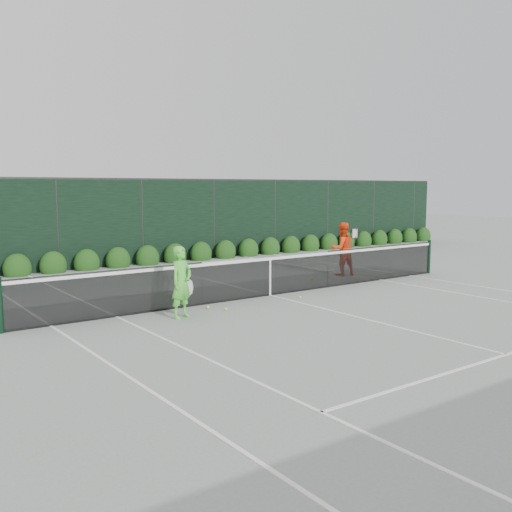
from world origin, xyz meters
TOP-DOWN VIEW (x-y plane):
  - ground at (0.00, 0.00)m, footprint 80.00×80.00m
  - tennis_net at (-0.02, 0.00)m, footprint 12.90×0.10m
  - player_woman at (-3.02, -0.89)m, footprint 0.68×0.54m
  - player_man at (3.86, 1.34)m, footprint 0.95×0.81m
  - court_lines at (0.00, 0.00)m, footprint 11.03×23.83m
  - windscreen_fence at (0.00, -2.71)m, footprint 32.00×21.07m
  - hedge_row at (-0.00, 7.15)m, footprint 31.66×0.65m
  - tennis_balls at (-0.29, -0.21)m, footprint 4.63×2.04m

SIDE VIEW (x-z plane):
  - ground at x=0.00m, z-range 0.00..0.00m
  - court_lines at x=0.00m, z-range 0.00..0.01m
  - tennis_balls at x=-0.29m, z-range 0.00..0.07m
  - hedge_row at x=0.00m, z-range -0.23..0.70m
  - tennis_net at x=-0.02m, z-range 0.00..1.07m
  - player_woman at x=-3.02m, z-range 0.00..1.52m
  - player_man at x=3.86m, z-range 0.00..1.66m
  - windscreen_fence at x=0.00m, z-range -0.02..3.04m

